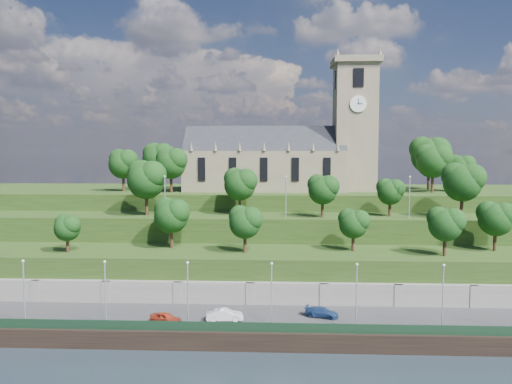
{
  "coord_description": "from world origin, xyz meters",
  "views": [
    {
      "loc": [
        -1.22,
        -55.41,
        22.82
      ],
      "look_at": [
        -5.08,
        30.0,
        15.93
      ],
      "focal_mm": 35.0,
      "sensor_mm": 36.0,
      "label": 1
    }
  ],
  "objects_px": {
    "church": "(288,153)",
    "car_middle": "(225,315)",
    "car_left": "(165,318)",
    "car_right": "(322,312)"
  },
  "relations": [
    {
      "from": "car_middle",
      "to": "car_right",
      "type": "relative_size",
      "value": 1.08
    },
    {
      "from": "church",
      "to": "car_middle",
      "type": "bearing_deg",
      "value": -101.67
    },
    {
      "from": "church",
      "to": "car_right",
      "type": "bearing_deg",
      "value": -84.93
    },
    {
      "from": "church",
      "to": "car_right",
      "type": "height_order",
      "value": "church"
    },
    {
      "from": "car_left",
      "to": "car_right",
      "type": "bearing_deg",
      "value": -59.37
    },
    {
      "from": "church",
      "to": "car_right",
      "type": "xyz_separation_m",
      "value": [
        3.51,
        -39.55,
        -19.91
      ]
    },
    {
      "from": "car_left",
      "to": "car_middle",
      "type": "relative_size",
      "value": 0.85
    },
    {
      "from": "church",
      "to": "car_middle",
      "type": "height_order",
      "value": "church"
    },
    {
      "from": "church",
      "to": "car_left",
      "type": "relative_size",
      "value": 10.03
    },
    {
      "from": "car_middle",
      "to": "car_right",
      "type": "distance_m",
      "value": 12.25
    }
  ]
}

